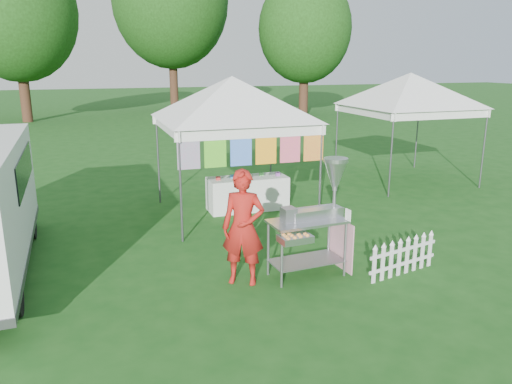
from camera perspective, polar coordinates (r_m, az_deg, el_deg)
name	(u,v)px	position (r m, az deg, el deg)	size (l,w,h in m)	color
ground	(295,274)	(8.10, 4.52, -9.33)	(120.00, 120.00, 0.00)	#174A15
canopy_main	(232,77)	(10.70, -2.77, 13.04)	(4.24, 4.24, 3.45)	#59595E
canopy_right	(411,73)	(14.52, 17.30, 12.86)	(4.24, 4.24, 3.45)	#59595E
tree_left	(15,12)	(31.02, -25.79, 18.01)	(6.40, 6.40, 9.53)	#392214
tree_mid	(170,1)	(35.49, -9.75, 20.71)	(7.60, 7.60, 11.52)	#392214
tree_right	(305,29)	(31.63, 5.62, 18.05)	(5.60, 5.60, 8.42)	#392214
donut_cart	(319,208)	(7.79, 7.22, -1.87)	(1.32, 0.98, 1.85)	gray
vendor	(243,228)	(7.48, -1.47, -4.09)	(0.64, 0.42, 1.77)	#A91A14
picket_fence	(403,257)	(8.30, 16.48, -7.18)	(1.41, 0.34, 0.56)	silver
display_table	(248,193)	(11.39, -0.97, -0.15)	(1.80, 0.70, 0.75)	white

